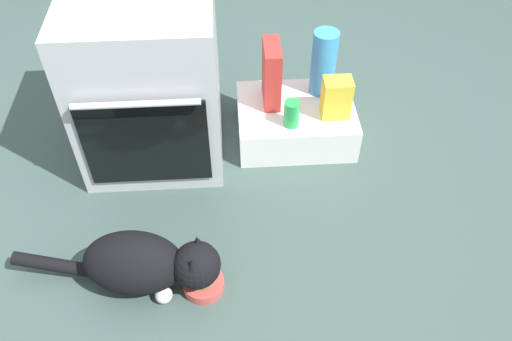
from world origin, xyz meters
The scene contains 9 objects.
ground centered at (0.00, 0.00, 0.00)m, with size 8.00×8.00×0.00m, color #384C47.
oven centered at (-0.10, 0.37, 0.36)m, with size 0.56×0.60×0.72m.
pantry_cabinet centered at (0.52, 0.40, 0.08)m, with size 0.51×0.40×0.17m, color white.
food_bowl centered at (0.11, -0.38, 0.03)m, with size 0.15×0.15×0.08m.
cat centered at (-0.09, -0.35, 0.13)m, with size 0.75×0.27×0.24m.
cereal_box centered at (0.41, 0.45, 0.31)m, with size 0.07×0.18×0.28m, color #B72D28.
soda_can centered at (0.48, 0.28, 0.23)m, with size 0.07×0.07×0.12m, color green.
snack_bag centered at (0.68, 0.34, 0.26)m, with size 0.12×0.09×0.18m, color yellow.
water_bottle centered at (0.64, 0.51, 0.32)m, with size 0.11×0.11×0.30m, color #388CD1.
Camera 1 is at (0.23, -1.37, 1.65)m, focal length 36.69 mm.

